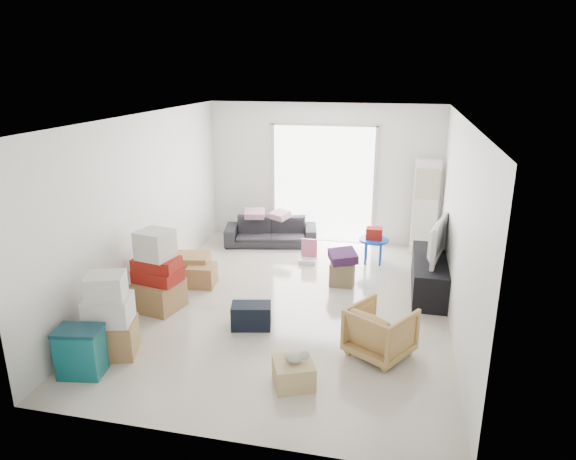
# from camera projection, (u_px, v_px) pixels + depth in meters

# --- Properties ---
(room_shell) EXTENTS (4.98, 6.48, 3.18)m
(room_shell) POSITION_uv_depth(u_px,v_px,m) (290.00, 215.00, 7.18)
(room_shell) COLOR beige
(room_shell) RESTS_ON ground
(sliding_door) EXTENTS (2.10, 0.04, 2.33)m
(sliding_door) POSITION_uv_depth(u_px,v_px,m) (323.00, 179.00, 9.99)
(sliding_door) COLOR white
(sliding_door) RESTS_ON room_shell
(ac_tower) EXTENTS (0.45, 0.30, 1.75)m
(ac_tower) POSITION_uv_depth(u_px,v_px,m) (425.00, 208.00, 9.39)
(ac_tower) COLOR white
(ac_tower) RESTS_ON room_shell
(tv_console) EXTENTS (0.49, 1.64, 0.55)m
(tv_console) POSITION_uv_depth(u_px,v_px,m) (429.00, 275.00, 7.91)
(tv_console) COLOR black
(tv_console) RESTS_ON room_shell
(television) EXTENTS (0.84, 1.18, 0.14)m
(television) POSITION_uv_depth(u_px,v_px,m) (431.00, 254.00, 7.81)
(television) COLOR black
(television) RESTS_ON tv_console
(sofa) EXTENTS (1.84, 0.86, 0.69)m
(sofa) POSITION_uv_depth(u_px,v_px,m) (271.00, 227.00, 10.01)
(sofa) COLOR #29292E
(sofa) RESTS_ON room_shell
(pillow_left) EXTENTS (0.42, 0.36, 0.11)m
(pillow_left) POSITION_uv_depth(u_px,v_px,m) (254.00, 206.00, 9.95)
(pillow_left) COLOR #C993A4
(pillow_left) RESTS_ON sofa
(pillow_right) EXTENTS (0.49, 0.46, 0.13)m
(pillow_right) POSITION_uv_depth(u_px,v_px,m) (280.00, 207.00, 9.87)
(pillow_right) COLOR #C993A4
(pillow_right) RESTS_ON sofa
(armchair) EXTENTS (0.90, 0.89, 0.69)m
(armchair) POSITION_uv_depth(u_px,v_px,m) (381.00, 329.00, 6.13)
(armchair) COLOR tan
(armchair) RESTS_ON room_shell
(storage_bins) EXTENTS (0.55, 0.42, 0.58)m
(storage_bins) POSITION_uv_depth(u_px,v_px,m) (81.00, 352.00, 5.75)
(storage_bins) COLOR #0F5B60
(storage_bins) RESTS_ON room_shell
(box_stack_a) EXTENTS (0.68, 0.62, 1.04)m
(box_stack_a) POSITION_uv_depth(u_px,v_px,m) (110.00, 319.00, 6.11)
(box_stack_a) COLOR #956843
(box_stack_a) RESTS_ON room_shell
(box_stack_b) EXTENTS (0.70, 0.68, 1.18)m
(box_stack_b) POSITION_uv_depth(u_px,v_px,m) (158.00, 276.00, 7.27)
(box_stack_b) COLOR #956843
(box_stack_b) RESTS_ON room_shell
(box_stack_c) EXTENTS (0.66, 0.57, 0.42)m
(box_stack_c) POSITION_uv_depth(u_px,v_px,m) (192.00, 267.00, 8.39)
(box_stack_c) COLOR #956843
(box_stack_c) RESTS_ON room_shell
(loose_box) EXTENTS (0.45, 0.45, 0.34)m
(loose_box) POSITION_uv_depth(u_px,v_px,m) (202.00, 275.00, 8.15)
(loose_box) COLOR #956843
(loose_box) RESTS_ON room_shell
(duffel_bag) EXTENTS (0.58, 0.42, 0.33)m
(duffel_bag) POSITION_uv_depth(u_px,v_px,m) (251.00, 316.00, 6.84)
(duffel_bag) COLOR black
(duffel_bag) RESTS_ON room_shell
(ottoman) EXTENTS (0.38, 0.38, 0.37)m
(ottoman) POSITION_uv_depth(u_px,v_px,m) (342.00, 273.00, 8.20)
(ottoman) COLOR olive
(ottoman) RESTS_ON room_shell
(blanket) EXTENTS (0.53, 0.53, 0.14)m
(blanket) POSITION_uv_depth(u_px,v_px,m) (343.00, 258.00, 8.12)
(blanket) COLOR #421F4E
(blanket) RESTS_ON ottoman
(kids_table) EXTENTS (0.52, 0.52, 0.65)m
(kids_table) POSITION_uv_depth(u_px,v_px,m) (374.00, 238.00, 9.02)
(kids_table) COLOR #0E3DBF
(kids_table) RESTS_ON room_shell
(toy_walker) EXTENTS (0.31, 0.27, 0.41)m
(toy_walker) POSITION_uv_depth(u_px,v_px,m) (308.00, 256.00, 9.16)
(toy_walker) COLOR silver
(toy_walker) RESTS_ON room_shell
(wood_crate) EXTENTS (0.55, 0.55, 0.28)m
(wood_crate) POSITION_uv_depth(u_px,v_px,m) (294.00, 373.00, 5.60)
(wood_crate) COLOR tan
(wood_crate) RESTS_ON room_shell
(plush_bunny) EXTENTS (0.28, 0.16, 0.14)m
(plush_bunny) POSITION_uv_depth(u_px,v_px,m) (297.00, 357.00, 5.54)
(plush_bunny) COLOR #B2ADA8
(plush_bunny) RESTS_ON wood_crate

